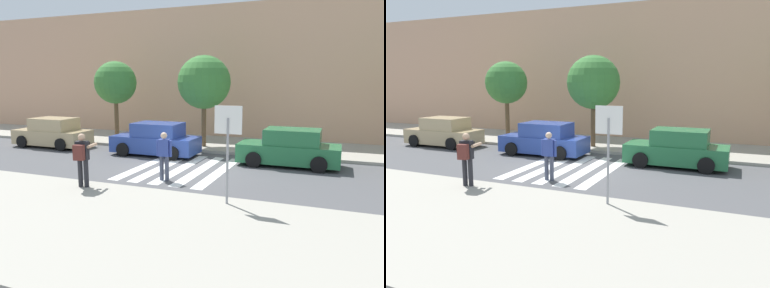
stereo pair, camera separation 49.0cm
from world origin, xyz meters
The scene contains 17 objects.
ground_plane centered at (0.00, 0.00, 0.00)m, with size 120.00×120.00×0.00m, color #4C4C4F.
sidewalk_near centered at (0.00, -6.20, 0.07)m, with size 60.00×6.00×0.14m, color #9E998C.
sidewalk_far centered at (0.00, 6.00, 0.07)m, with size 60.00×4.80×0.14m, color #9E998C.
building_facade_far centered at (0.00, 10.40, 3.96)m, with size 56.00×4.00×7.92m, color tan.
crosswalk_stripe_0 centered at (-1.60, 0.20, 0.00)m, with size 0.44×5.20×0.01m, color silver.
crosswalk_stripe_1 centered at (-0.80, 0.20, 0.00)m, with size 0.44×5.20×0.01m, color silver.
crosswalk_stripe_2 centered at (0.00, 0.20, 0.00)m, with size 0.44×5.20×0.01m, color silver.
crosswalk_stripe_3 centered at (0.80, 0.20, 0.00)m, with size 0.44×5.20×0.01m, color silver.
crosswalk_stripe_4 centered at (1.60, 0.20, 0.00)m, with size 0.44×5.20×0.01m, color silver.
stop_sign centered at (3.05, -3.75, 2.12)m, with size 0.76×0.08×2.71m.
photographer_with_backpack centered at (-1.69, -3.87, 1.17)m, with size 0.69×0.91×1.72m.
pedestrian_crossing centered at (0.14, -1.72, 0.97)m, with size 0.58×0.27×1.72m.
parked_car_tan centered at (-8.40, 2.30, 0.73)m, with size 4.10×1.92×1.55m.
parked_car_blue centered at (-2.22, 2.30, 0.73)m, with size 4.10×1.92×1.55m.
parked_car_green centered at (3.96, 2.30, 0.73)m, with size 4.10×1.92×1.55m.
street_tree_west centered at (-5.95, 4.71, 3.38)m, with size 2.36×2.36×4.44m.
street_tree_center centered at (-0.67, 4.66, 3.41)m, with size 2.71×2.71×4.64m.
Camera 2 is at (6.27, -13.19, 3.51)m, focal length 35.00 mm.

